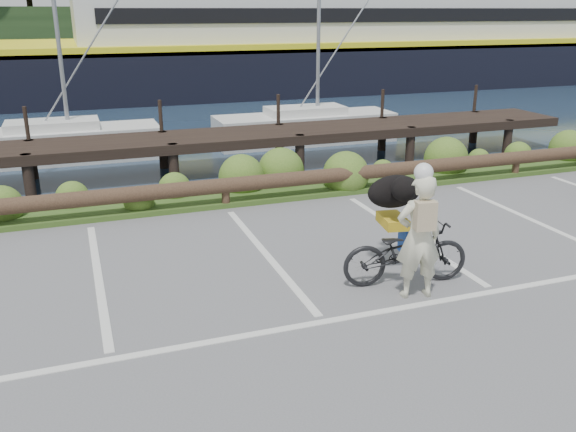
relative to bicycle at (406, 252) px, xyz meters
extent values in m
plane|color=#5C5C5F|center=(-1.55, -0.29, -0.48)|extent=(72.00, 72.00, 0.00)
plane|color=#1B2C40|center=(-1.55, 47.71, -1.68)|extent=(160.00, 160.00, 0.00)
cube|color=#3D5B21|center=(-1.55, 5.01, -0.43)|extent=(34.00, 1.60, 0.10)
imported|color=black|center=(0.00, 0.00, 0.00)|extent=(1.90, 0.92, 0.96)
imported|color=beige|center=(-0.07, -0.42, 0.39)|extent=(0.69, 0.51, 1.73)
ellipsoid|color=black|center=(0.09, 0.58, 0.72)|extent=(0.55, 0.91, 0.49)
camera|label=1|loc=(-4.27, -6.98, 3.27)|focal=38.00mm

